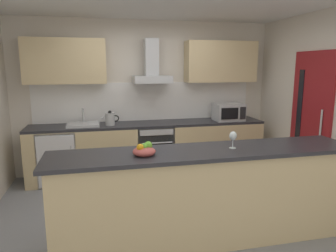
# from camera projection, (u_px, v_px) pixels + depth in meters

# --- Properties ---
(ground) EXTENTS (5.43, 4.64, 0.02)m
(ground) POSITION_uv_depth(u_px,v_px,m) (170.00, 214.00, 3.93)
(ground) COLOR gray
(wall_back) EXTENTS (5.43, 0.12, 2.60)m
(wall_back) POSITION_uv_depth(u_px,v_px,m) (146.00, 97.00, 5.48)
(wall_back) COLOR silver
(wall_back) RESTS_ON ground
(wall_right) EXTENTS (0.12, 4.64, 2.60)m
(wall_right) POSITION_uv_depth(u_px,v_px,m) (334.00, 106.00, 4.19)
(wall_right) COLOR silver
(wall_right) RESTS_ON ground
(backsplash_tile) EXTENTS (3.77, 0.02, 0.66)m
(backsplash_tile) POSITION_uv_depth(u_px,v_px,m) (146.00, 101.00, 5.43)
(backsplash_tile) COLOR white
(counter_back) EXTENTS (3.90, 0.60, 0.90)m
(counter_back) POSITION_uv_depth(u_px,v_px,m) (150.00, 149.00, 5.28)
(counter_back) COLOR #D1B784
(counter_back) RESTS_ON ground
(counter_island) EXTENTS (3.19, 0.64, 1.00)m
(counter_island) POSITION_uv_depth(u_px,v_px,m) (206.00, 196.00, 3.24)
(counter_island) COLOR #D1B784
(counter_island) RESTS_ON ground
(upper_cabinets) EXTENTS (3.85, 0.32, 0.70)m
(upper_cabinets) POSITION_uv_depth(u_px,v_px,m) (147.00, 62.00, 5.15)
(upper_cabinets) COLOR #D1B784
(side_door) EXTENTS (0.08, 0.85, 2.05)m
(side_door) POSITION_uv_depth(u_px,v_px,m) (310.00, 122.00, 4.57)
(side_door) COLOR maroon
(side_door) RESTS_ON ground
(oven) EXTENTS (0.60, 0.62, 0.80)m
(oven) POSITION_uv_depth(u_px,v_px,m) (154.00, 149.00, 5.27)
(oven) COLOR slate
(oven) RESTS_ON ground
(refrigerator) EXTENTS (0.58, 0.60, 0.85)m
(refrigerator) POSITION_uv_depth(u_px,v_px,m) (58.00, 156.00, 4.93)
(refrigerator) COLOR white
(refrigerator) RESTS_ON ground
(microwave) EXTENTS (0.50, 0.38, 0.30)m
(microwave) POSITION_uv_depth(u_px,v_px,m) (229.00, 112.00, 5.42)
(microwave) COLOR #B7BABC
(microwave) RESTS_ON counter_back
(sink) EXTENTS (0.50, 0.40, 0.26)m
(sink) POSITION_uv_depth(u_px,v_px,m) (83.00, 124.00, 4.94)
(sink) COLOR silver
(sink) RESTS_ON counter_back
(kettle) EXTENTS (0.29, 0.15, 0.24)m
(kettle) POSITION_uv_depth(u_px,v_px,m) (110.00, 119.00, 4.97)
(kettle) COLOR #B7BABC
(kettle) RESTS_ON counter_back
(range_hood) EXTENTS (0.62, 0.45, 0.72)m
(range_hood) POSITION_uv_depth(u_px,v_px,m) (152.00, 69.00, 5.14)
(range_hood) COLOR #B7BABC
(wine_glass) EXTENTS (0.08, 0.08, 0.18)m
(wine_glass) POSITION_uv_depth(u_px,v_px,m) (233.00, 137.00, 3.18)
(wine_glass) COLOR silver
(wine_glass) RESTS_ON counter_island
(fruit_bowl) EXTENTS (0.22, 0.22, 0.13)m
(fruit_bowl) POSITION_uv_depth(u_px,v_px,m) (144.00, 150.00, 2.95)
(fruit_bowl) COLOR #B24C47
(fruit_bowl) RESTS_ON counter_island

